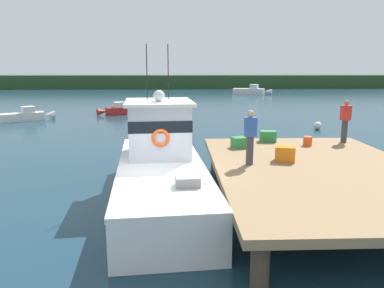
{
  "coord_description": "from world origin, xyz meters",
  "views": [
    {
      "loc": [
        0.71,
        -10.3,
        4.1
      ],
      "look_at": [
        1.2,
        2.53,
        1.4
      ],
      "focal_mm": 34.87,
      "sensor_mm": 36.0,
      "label": 1
    }
  ],
  "objects": [
    {
      "name": "crate_single_by_cleat",
      "position": [
        4.22,
        3.84,
        1.41
      ],
      "size": [
        0.64,
        0.5,
        0.42
      ],
      "primitive_type": "cube",
      "rotation": [
        0.0,
        0.0,
        -0.1
      ],
      "color": "#2D8442",
      "rests_on": "dock"
    },
    {
      "name": "bait_bucket",
      "position": [
        5.51,
        3.04,
        1.37
      ],
      "size": [
        0.32,
        0.32,
        0.34
      ],
      "primitive_type": "cylinder",
      "color": "#E04C19",
      "rests_on": "dock"
    },
    {
      "name": "moored_boat_far_right",
      "position": [
        -10.97,
        18.35,
        0.37
      ],
      "size": [
        3.93,
        3.1,
        1.07
      ],
      "color": "silver",
      "rests_on": "ground"
    },
    {
      "name": "crate_stack_near_edge",
      "position": [
        2.97,
        2.8,
        1.39
      ],
      "size": [
        0.71,
        0.62,
        0.38
      ],
      "primitive_type": "cube",
      "rotation": [
        0.0,
        0.0,
        0.35
      ],
      "color": "#2D8442",
      "rests_on": "dock"
    },
    {
      "name": "dock",
      "position": [
        4.8,
        0.0,
        1.07
      ],
      "size": [
        6.0,
        9.0,
        1.2
      ],
      "color": "#4C3D2D",
      "rests_on": "ground"
    },
    {
      "name": "moored_boat_far_left",
      "position": [
        11.59,
        44.78,
        0.5
      ],
      "size": [
        5.7,
        3.06,
        1.44
      ],
      "color": "silver",
      "rests_on": "ground"
    },
    {
      "name": "crate_single_far",
      "position": [
        4.01,
        0.78,
        1.43
      ],
      "size": [
        0.69,
        0.58,
        0.46
      ],
      "primitive_type": "cube",
      "rotation": [
        0.0,
        0.0,
        -0.26
      ],
      "color": "orange",
      "rests_on": "dock"
    },
    {
      "name": "ground_plane",
      "position": [
        0.0,
        0.0,
        0.0
      ],
      "size": [
        200.0,
        200.0,
        0.0
      ],
      "primitive_type": "plane",
      "color": "#193847"
    },
    {
      "name": "deckhand_by_the_boat",
      "position": [
        7.13,
        3.63,
        2.06
      ],
      "size": [
        0.36,
        0.22,
        1.63
      ],
      "color": "#383842",
      "rests_on": "dock"
    },
    {
      "name": "moored_boat_mid_harbor",
      "position": [
        -4.09,
        22.09,
        0.36
      ],
      "size": [
        4.08,
        2.64,
        1.06
      ],
      "color": "red",
      "rests_on": "ground"
    },
    {
      "name": "far_shoreline",
      "position": [
        0.0,
        62.0,
        1.2
      ],
      "size": [
        120.0,
        8.0,
        2.4
      ],
      "primitive_type": "cube",
      "color": "#284723",
      "rests_on": "ground"
    },
    {
      "name": "mooring_buoy_outer",
      "position": [
        9.87,
        13.5,
        0.26
      ],
      "size": [
        0.51,
        0.51,
        0.51
      ],
      "primitive_type": "sphere",
      "color": "silver",
      "rests_on": "ground"
    },
    {
      "name": "mooring_buoy_inshore",
      "position": [
        -2.48,
        19.7,
        0.21
      ],
      "size": [
        0.42,
        0.42,
        0.42
      ],
      "primitive_type": "sphere",
      "color": "silver",
      "rests_on": "ground"
    },
    {
      "name": "main_fishing_boat",
      "position": [
        0.15,
        1.09,
        1.01
      ],
      "size": [
        3.23,
        9.92,
        4.8
      ],
      "color": "white",
      "rests_on": "ground"
    },
    {
      "name": "deckhand_further_back",
      "position": [
        2.84,
        0.44,
        2.06
      ],
      "size": [
        0.36,
        0.22,
        1.63
      ],
      "color": "#383842",
      "rests_on": "dock"
    }
  ]
}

